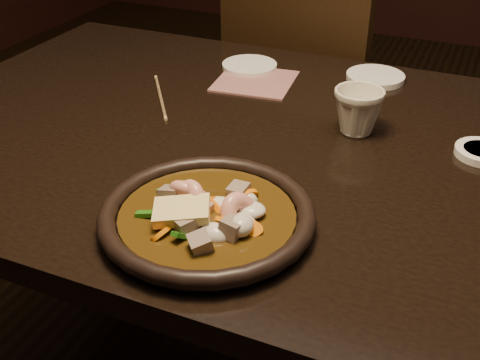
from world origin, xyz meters
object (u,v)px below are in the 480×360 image
at_px(table, 316,186).
at_px(plate, 207,217).
at_px(tea_cup, 358,110).
at_px(chair, 310,110).

bearing_deg(table, plate, -105.43).
height_order(table, tea_cup, tea_cup).
relative_size(chair, plate, 3.08).
distance_m(table, plate, 0.30).
bearing_deg(tea_cup, plate, -108.14).
bearing_deg(chair, table, 119.40).
height_order(table, chair, chair).
bearing_deg(chair, plate, 109.63).
distance_m(chair, tea_cup, 0.68).
relative_size(table, chair, 1.71).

